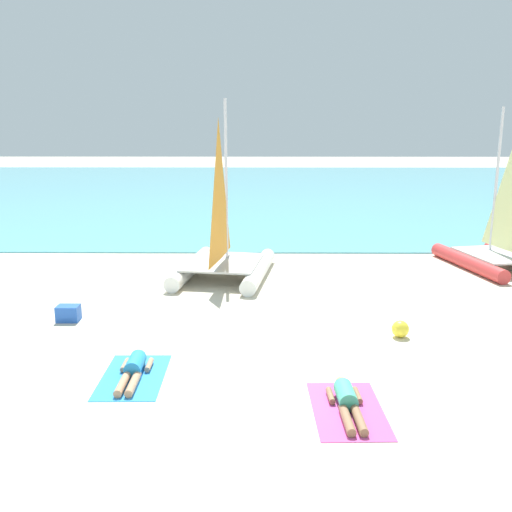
{
  "coord_description": "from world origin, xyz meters",
  "views": [
    {
      "loc": [
        0.11,
        -9.22,
        4.38
      ],
      "look_at": [
        0.0,
        4.56,
        1.2
      ],
      "focal_mm": 40.17,
      "sensor_mm": 36.0,
      "label": 1
    }
  ],
  "objects": [
    {
      "name": "ground_plane",
      "position": [
        0.0,
        10.0,
        0.0
      ],
      "size": [
        120.0,
        120.0,
        0.0
      ],
      "primitive_type": "plane",
      "color": "beige"
    },
    {
      "name": "ocean_water",
      "position": [
        0.0,
        30.13,
        0.03
      ],
      "size": [
        120.0,
        40.0,
        0.05
      ],
      "primitive_type": "cube",
      "color": "#5BB2C1",
      "rests_on": "ground"
    },
    {
      "name": "sailboat_red",
      "position": [
        7.51,
        8.13,
        0.73
      ],
      "size": [
        3.11,
        4.16,
        4.9
      ],
      "rotation": [
        0.0,
        0.0,
        0.21
      ],
      "color": "#CC3838",
      "rests_on": "ground"
    },
    {
      "name": "sailboat_white",
      "position": [
        -0.96,
        6.96,
        0.76
      ],
      "size": [
        3.04,
        4.23,
        5.1
      ],
      "rotation": [
        0.0,
        0.0,
        -0.15
      ],
      "color": "white",
      "rests_on": "ground"
    },
    {
      "name": "towel_left",
      "position": [
        -2.15,
        0.18,
        0.01
      ],
      "size": [
        1.13,
        1.92,
        0.01
      ],
      "primitive_type": "cube",
      "rotation": [
        0.0,
        0.0,
        0.01
      ],
      "color": "#338CD8",
      "rests_on": "ground"
    },
    {
      "name": "sunbather_left",
      "position": [
        -2.15,
        0.25,
        0.13
      ],
      "size": [
        0.55,
        1.56,
        0.3
      ],
      "rotation": [
        0.0,
        0.0,
        0.01
      ],
      "color": "#268CCC",
      "rests_on": "towel_left"
    },
    {
      "name": "towel_right",
      "position": [
        1.48,
        -1.0,
        0.01
      ],
      "size": [
        1.15,
        1.93,
        0.01
      ],
      "primitive_type": "cube",
      "rotation": [
        0.0,
        0.0,
        0.03
      ],
      "color": "#D84C99",
      "rests_on": "ground"
    },
    {
      "name": "sunbather_right",
      "position": [
        1.48,
        -0.93,
        0.13
      ],
      "size": [
        0.55,
        1.56,
        0.3
      ],
      "rotation": [
        0.0,
        0.0,
        0.03
      ],
      "color": "#3FB28C",
      "rests_on": "towel_right"
    },
    {
      "name": "beach_ball",
      "position": [
        3.06,
        2.17,
        0.18
      ],
      "size": [
        0.36,
        0.36,
        0.36
      ],
      "primitive_type": "sphere",
      "color": "yellow",
      "rests_on": "ground"
    },
    {
      "name": "cooler_box",
      "position": [
        -4.27,
        3.14,
        0.18
      ],
      "size": [
        0.5,
        0.36,
        0.36
      ],
      "primitive_type": "cube",
      "color": "blue",
      "rests_on": "ground"
    }
  ]
}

